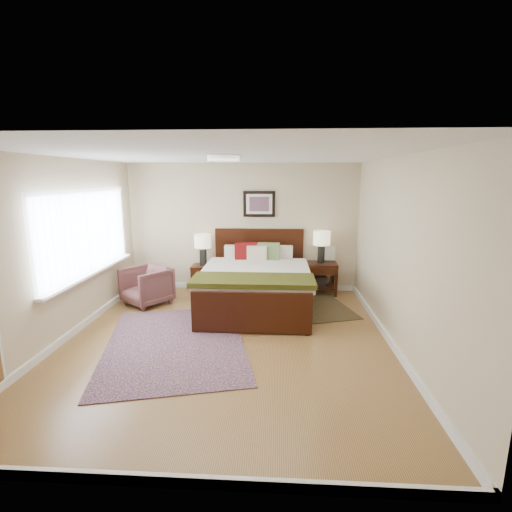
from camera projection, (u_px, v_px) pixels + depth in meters
The scene contains 17 objects.
floor at pixel (227, 341), 5.14m from camera, with size 5.00×5.00×0.00m, color olive.
back_wall at pixel (243, 228), 7.32m from camera, with size 4.50×0.04×2.50m, color #C1B38B.
front_wall at pixel (172, 329), 2.44m from camera, with size 4.50×0.04×2.50m, color #C1B38B.
left_wall at pixel (60, 251), 5.01m from camera, with size 0.04×5.00×2.50m, color #C1B38B.
right_wall at pixel (399, 255), 4.75m from camera, with size 0.04×5.00×2.50m, color #C1B38B.
ceiling at pixel (223, 155), 4.62m from camera, with size 4.50×5.00×0.02m, color white.
window at pixel (89, 234), 5.66m from camera, with size 0.11×2.72×1.32m.
ceil_fixture at pixel (223, 158), 4.63m from camera, with size 0.44×0.44×0.08m.
bed at pixel (256, 276), 6.36m from camera, with size 1.86×2.26×1.22m.
wall_art at pixel (259, 204), 7.17m from camera, with size 0.62×0.05×0.50m.
nightstand_left at pixel (203, 271), 7.29m from camera, with size 0.45×0.40×0.53m.
nightstand_right at pixel (320, 275), 7.18m from camera, with size 0.62×0.46×0.61m.
lamp_left at pixel (203, 244), 7.20m from camera, with size 0.32×0.32×0.61m.
lamp_right at pixel (322, 241), 7.05m from camera, with size 0.32×0.32×0.61m.
armchair at pixel (147, 286), 6.60m from camera, with size 0.71×0.73×0.67m, color brown.
rug_persian at pixel (176, 343), 5.07m from camera, with size 1.82×2.57×0.01m, color #0C0B38.
rug_navy at pixel (322, 308), 6.44m from camera, with size 0.87×1.30×0.01m, color black.
Camera 1 is at (0.69, -4.75, 2.23)m, focal length 26.00 mm.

